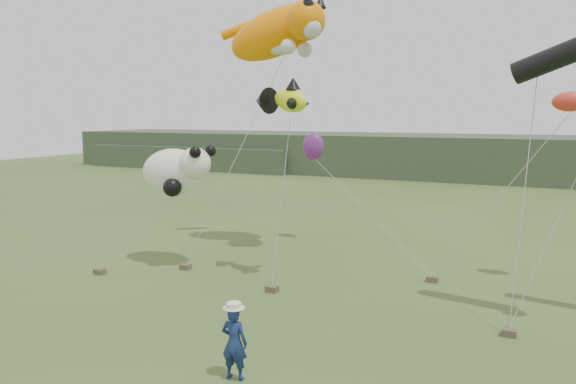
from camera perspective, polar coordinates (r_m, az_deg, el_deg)
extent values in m
plane|color=#385123|center=(14.81, -5.00, -16.29)|extent=(120.00, 120.00, 0.00)
cube|color=#2D3D28|center=(57.16, 18.64, 3.43)|extent=(90.00, 12.00, 4.00)
cube|color=#2D3D28|center=(65.27, -8.92, 3.59)|extent=(25.00, 8.00, 2.50)
imported|color=navy|center=(13.38, -5.47, -15.01)|extent=(0.66, 0.47, 1.73)
cube|color=brown|center=(22.65, -10.38, -7.49)|extent=(0.39, 0.32, 0.20)
cube|color=brown|center=(19.60, -1.65, -9.81)|extent=(0.39, 0.32, 0.20)
cube|color=brown|center=(17.05, 21.53, -13.14)|extent=(0.39, 0.32, 0.20)
cube|color=brown|center=(22.81, -18.58, -7.67)|extent=(0.39, 0.32, 0.20)
cube|color=brown|center=(21.33, 14.43, -8.58)|extent=(0.39, 0.32, 0.20)
ellipsoid|color=orange|center=(25.70, -1.21, 15.88)|extent=(5.12, 2.90, 3.42)
sphere|color=orange|center=(24.15, 1.82, 17.05)|extent=(1.65, 1.65, 1.65)
cone|color=black|center=(24.52, 3.31, 18.74)|extent=(0.51, 0.59, 0.58)
sphere|color=beige|center=(23.70, 2.38, 16.32)|extent=(0.82, 0.82, 0.82)
ellipsoid|color=beige|center=(25.29, -1.11, 14.34)|extent=(1.61, 0.81, 0.50)
sphere|color=beige|center=(23.73, 0.00, 14.54)|extent=(0.64, 0.64, 0.64)
sphere|color=beige|center=(24.81, 1.71, 14.25)|extent=(0.64, 0.64, 0.64)
cylinder|color=orange|center=(27.52, -5.10, 16.09)|extent=(1.70, 1.25, 0.99)
ellipsoid|color=yellow|center=(20.12, 0.24, 9.30)|extent=(1.76, 1.18, 1.08)
cone|color=black|center=(20.99, -2.61, 9.23)|extent=(1.04, 1.17, 0.97)
cone|color=black|center=(20.09, 0.52, 10.99)|extent=(0.54, 0.54, 0.43)
cone|color=black|center=(19.49, 0.42, 9.02)|extent=(0.57, 0.60, 0.43)
cone|color=black|center=(20.47, 1.72, 8.97)|extent=(0.57, 0.60, 0.43)
ellipsoid|color=white|center=(23.11, -11.49, 2.03)|extent=(2.80, 1.86, 1.86)
sphere|color=white|center=(22.09, -9.43, 2.90)|extent=(1.24, 1.24, 1.24)
sphere|color=black|center=(21.54, -9.42, 4.02)|extent=(0.46, 0.46, 0.46)
sphere|color=black|center=(22.21, -7.89, 4.16)|extent=(0.46, 0.46, 0.46)
sphere|color=black|center=(22.20, -11.68, 0.45)|extent=(0.72, 0.72, 0.72)
sphere|color=black|center=(23.90, -12.60, 1.19)|extent=(0.72, 0.72, 0.72)
ellipsoid|color=red|center=(21.92, 26.76, 8.21)|extent=(1.20, 0.70, 0.70)
ellipsoid|color=#672475|center=(26.74, 2.58, 4.63)|extent=(1.06, 0.70, 1.29)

